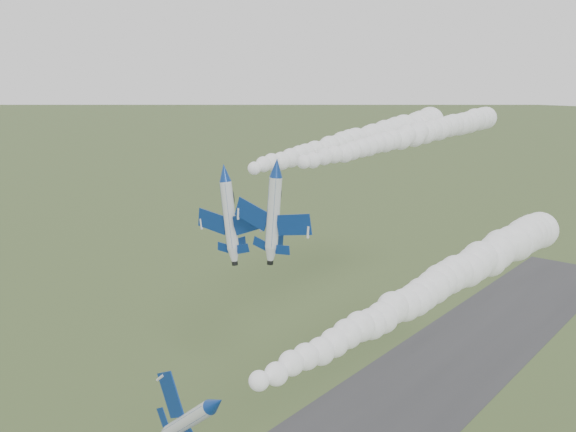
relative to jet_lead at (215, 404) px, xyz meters
name	(u,v)px	position (x,y,z in m)	size (l,w,h in m)	color
jet_lead	(215,404)	(0.00, 0.00, 0.00)	(6.08, 11.25, 7.25)	silver
smoke_trail_jet_lead	(437,285)	(2.98, 32.76, 1.65)	(5.29, 61.10, 5.29)	white
jet_pair_left	(224,173)	(-23.77, 25.66, 12.92)	(11.02, 13.34, 3.39)	silver
smoke_trail_jet_pair_left	(359,141)	(-24.47, 58.66, 14.11)	(5.61, 59.77, 5.61)	white
jet_pair_right	(276,167)	(-14.09, 24.48, 14.66)	(11.01, 13.18, 3.29)	silver
smoke_trail_jet_pair_right	(416,134)	(-15.85, 62.27, 15.42)	(4.45, 68.37, 4.45)	white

